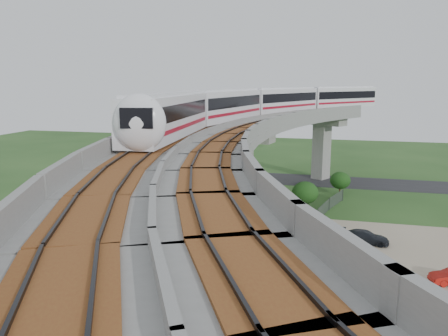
% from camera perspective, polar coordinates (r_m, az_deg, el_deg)
% --- Properties ---
extents(ground, '(160.00, 160.00, 0.00)m').
position_cam_1_polar(ground, '(40.54, -2.02, -10.32)').
color(ground, '#23451B').
rests_on(ground, ground).
extents(dirt_lot, '(18.00, 26.00, 0.04)m').
position_cam_1_polar(dirt_lot, '(37.54, 18.67, -12.73)').
color(dirt_lot, gray).
rests_on(dirt_lot, ground).
extents(asphalt_road, '(60.00, 8.00, 0.03)m').
position_cam_1_polar(asphalt_road, '(68.69, 4.79, -1.28)').
color(asphalt_road, '#232326').
rests_on(asphalt_road, ground).
extents(viaduct, '(19.58, 73.98, 11.40)m').
position_cam_1_polar(viaduct, '(37.29, 3.58, 2.21)').
color(viaduct, '#99968E').
rests_on(viaduct, ground).
extents(metro_train, '(21.63, 58.56, 3.64)m').
position_cam_1_polar(metro_train, '(54.32, 6.03, 8.47)').
color(metro_train, silver).
rests_on(metro_train, ground).
extents(fence, '(3.87, 38.73, 1.50)m').
position_cam_1_polar(fence, '(38.93, 12.16, -10.33)').
color(fence, '#2D382D').
rests_on(fence, ground).
extents(tree_0, '(2.68, 2.68, 3.15)m').
position_cam_1_polar(tree_0, '(59.76, 14.94, -1.58)').
color(tree_0, '#382314').
rests_on(tree_0, ground).
extents(tree_1, '(2.96, 2.96, 3.91)m').
position_cam_1_polar(tree_1, '(49.75, 10.54, -3.19)').
color(tree_1, '#382314').
rests_on(tree_1, ground).
extents(tree_2, '(2.95, 2.95, 3.47)m').
position_cam_1_polar(tree_2, '(41.26, 7.99, -6.77)').
color(tree_2, '#382314').
rests_on(tree_2, ground).
extents(tree_3, '(2.03, 2.03, 3.16)m').
position_cam_1_polar(tree_3, '(34.17, 6.22, -10.49)').
color(tree_3, '#382314').
rests_on(tree_3, ground).
extents(tree_4, '(2.62, 2.62, 2.93)m').
position_cam_1_polar(tree_4, '(24.84, 10.52, -20.79)').
color(tree_4, '#382314').
rests_on(tree_4, ground).
extents(car_white, '(3.35, 3.36, 1.15)m').
position_cam_1_polar(car_white, '(34.36, 13.65, -13.66)').
color(car_white, white).
rests_on(car_white, dirt_lot).
extents(car_dark, '(4.32, 2.03, 1.22)m').
position_cam_1_polar(car_dark, '(43.24, 17.99, -8.56)').
color(car_dark, black).
rests_on(car_dark, dirt_lot).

